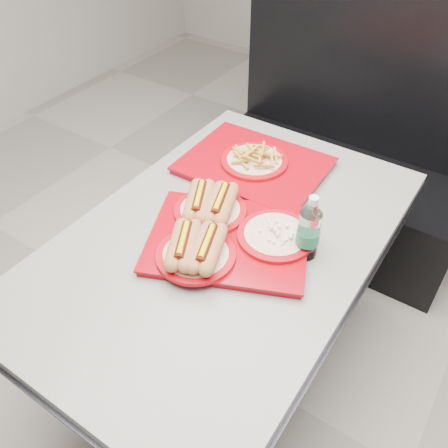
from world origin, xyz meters
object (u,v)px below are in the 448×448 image
Objects in this scene: diner_table at (224,270)px; tray_near at (222,233)px; booth_bench at (342,164)px; tray_far at (254,163)px; water_bottle at (309,231)px.

tray_near is (0.01, -0.03, 0.20)m from diner_table.
booth_bench is 2.22× the size of tray_near.
diner_table is 2.69× the size of tray_far.
tray_near is 0.42m from tray_far.
booth_bench is at bearing 81.32° from tray_far.
booth_bench is at bearing 104.04° from water_bottle.
tray_near is at bearing -67.24° from diner_table.
tray_far reaches higher than diner_table.
diner_table is 0.37m from water_bottle.
diner_table is 1.11m from booth_bench.
water_bottle reaches higher than tray_near.
booth_bench is 6.04× the size of water_bottle.
water_bottle reaches higher than tray_far.
diner_table is at bearing -164.69° from water_bottle.
booth_bench is 2.56× the size of tray_far.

